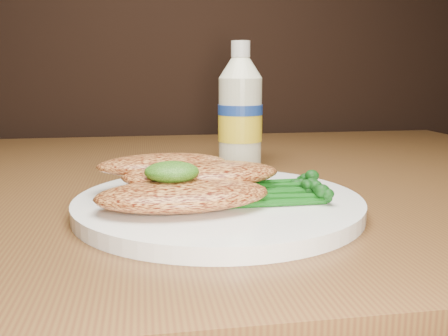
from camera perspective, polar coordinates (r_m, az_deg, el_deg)
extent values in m
cylinder|color=white|center=(0.48, -0.63, -4.18)|extent=(0.28, 0.28, 0.01)
ellipsoid|color=#CD8441|center=(0.44, -4.73, -3.11)|extent=(0.16, 0.09, 0.02)
ellipsoid|color=#CD8441|center=(0.48, -2.59, -0.73)|extent=(0.16, 0.09, 0.02)
ellipsoid|color=#CD8441|center=(0.50, -7.08, 0.43)|extent=(0.14, 0.08, 0.02)
ellipsoid|color=#123508|center=(0.45, -6.06, -0.45)|extent=(0.06, 0.05, 0.02)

